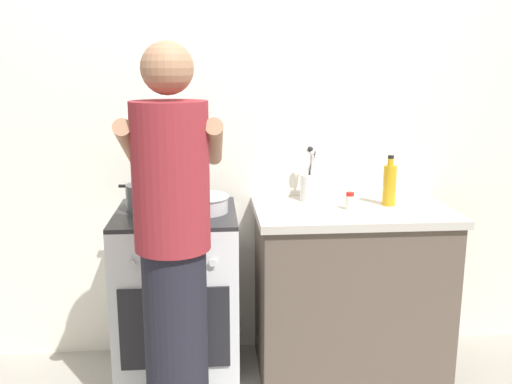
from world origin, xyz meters
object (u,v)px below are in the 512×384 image
pot (147,198)px  oil_bottle (389,184)px  stove_range (178,296)px  spice_bottle (350,201)px  mixing_bowl (203,203)px  person (174,257)px  utensil_crock (310,185)px

pot → oil_bottle: oil_bottle is taller
stove_range → spice_bottle: size_ratio=10.11×
mixing_bowl → person: bearing=-101.7°
mixing_bowl → pot: bearing=171.7°
stove_range → oil_bottle: (1.10, 0.05, 0.56)m
stove_range → utensil_crock: size_ratio=3.06×
stove_range → pot: pot is taller
utensil_crock → oil_bottle: utensil_crock is taller
utensil_crock → oil_bottle: bearing=-19.4°
stove_range → spice_bottle: (0.87, -0.03, 0.49)m
stove_range → pot: (-0.14, 0.03, 0.52)m
utensil_crock → person: bearing=-132.1°
spice_bottle → oil_bottle: 0.25m
stove_range → oil_bottle: 1.23m
oil_bottle → person: bearing=-150.2°
pot → mixing_bowl: bearing=-8.3°
mixing_bowl → oil_bottle: bearing=3.6°
mixing_bowl → utensil_crock: (0.57, 0.20, 0.04)m
utensil_crock → oil_bottle: 0.42m
stove_range → oil_bottle: bearing=2.5°
person → oil_bottle: bearing=29.8°
spice_bottle → oil_bottle: bearing=18.2°
pot → spice_bottle: 1.02m
spice_bottle → person: person is taller
pot → spice_bottle: bearing=-3.0°
stove_range → utensil_crock: (0.71, 0.19, 0.54)m
mixing_bowl → oil_bottle: oil_bottle is taller
stove_range → mixing_bowl: 0.52m
utensil_crock → oil_bottle: (0.39, -0.14, 0.02)m
stove_range → spice_bottle: spice_bottle is taller
stove_range → utensil_crock: bearing=14.8°
spice_bottle → oil_bottle: (0.22, 0.07, 0.07)m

